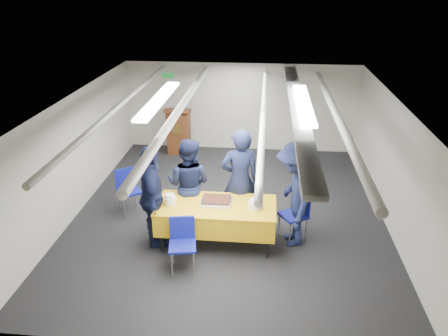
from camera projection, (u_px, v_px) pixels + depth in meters
The scene contains 14 objects.
ground at pixel (229, 212), 8.73m from camera, with size 7.00×7.00×0.00m, color black.
room_shell at pixel (237, 119), 8.35m from camera, with size 6.00×7.00×2.30m.
serving_table at pixel (216, 216), 7.50m from camera, with size 2.03×0.95×0.77m.
sheet_cake at pixel (217, 201), 7.45m from camera, with size 0.51×0.39×0.09m.
plate_stack_left at pixel (170, 200), 7.40m from camera, with size 0.20×0.20×0.18m.
plate_stack_right at pixel (255, 204), 7.28m from camera, with size 0.23×0.23×0.16m.
podium at pixel (179, 130), 11.38m from camera, with size 0.62×0.53×1.25m.
chair_near at pixel (182, 238), 6.91m from camera, with size 0.48×0.48×0.87m.
chair_right at pixel (297, 210), 7.72m from camera, with size 0.58×0.58×0.87m.
chair_left at pixel (127, 186), 8.60m from camera, with size 0.59×0.59×0.87m.
sailor_a at pixel (240, 180), 7.84m from camera, with size 0.70×0.46×1.93m, color black.
sailor_b at pixel (188, 184), 7.91m from camera, with size 0.85×0.66×1.74m, color black.
sailor_c at pixel (152, 197), 7.34m from camera, with size 1.08×0.45×1.84m, color black.
sailor_d at pixel (295, 195), 7.38m from camera, with size 1.21×0.70×1.88m, color black.
Camera 1 is at (0.64, -7.58, 4.37)m, focal length 35.00 mm.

